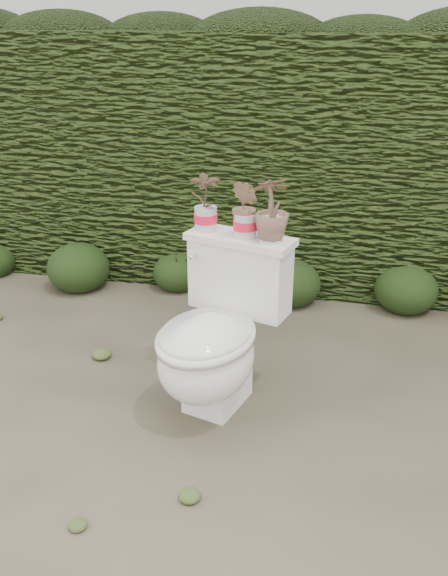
% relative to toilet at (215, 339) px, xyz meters
% --- Properties ---
extents(ground, '(60.00, 60.00, 0.00)m').
position_rel_toilet_xyz_m(ground, '(-0.14, 0.16, -0.36)').
color(ground, '#696048').
rests_on(ground, ground).
extents(hedge, '(8.00, 1.00, 1.60)m').
position_rel_toilet_xyz_m(hedge, '(-0.14, 1.76, 0.44)').
color(hedge, '#3A501A').
rests_on(hedge, ground).
extents(toilet, '(0.63, 0.78, 0.78)m').
position_rel_toilet_xyz_m(toilet, '(0.00, 0.00, 0.00)').
color(toilet, white).
rests_on(toilet, ground).
extents(potted_plant_left, '(0.15, 0.11, 0.27)m').
position_rel_toilet_xyz_m(potted_plant_left, '(-0.11, 0.28, 0.55)').
color(potted_plant_left, '#306C21').
rests_on(potted_plant_left, toilet).
extents(potted_plant_center, '(0.17, 0.18, 0.25)m').
position_rel_toilet_xyz_m(potted_plant_center, '(0.09, 0.22, 0.55)').
color(potted_plant_center, '#306C21').
rests_on(potted_plant_center, toilet).
extents(potted_plant_right, '(0.21, 0.21, 0.28)m').
position_rel_toilet_xyz_m(potted_plant_right, '(0.21, 0.19, 0.56)').
color(potted_plant_right, '#306C21').
rests_on(potted_plant_right, toilet).
extents(liriope_clump_2, '(0.42, 0.42, 0.33)m').
position_rel_toilet_xyz_m(liriope_clump_2, '(-1.20, 1.14, -0.19)').
color(liriope_clump_2, '#213512').
rests_on(liriope_clump_2, ground).
extents(liriope_clump_3, '(0.34, 0.34, 0.27)m').
position_rel_toilet_xyz_m(liriope_clump_3, '(-0.55, 1.28, -0.22)').
color(liriope_clump_3, '#213512').
rests_on(liriope_clump_3, ground).
extents(liriope_clump_4, '(0.38, 0.38, 0.31)m').
position_rel_toilet_xyz_m(liriope_clump_4, '(0.22, 1.21, -0.20)').
color(liriope_clump_4, '#213512').
rests_on(liriope_clump_4, ground).
extents(liriope_clump_5, '(0.39, 0.39, 0.31)m').
position_rel_toilet_xyz_m(liriope_clump_5, '(0.93, 1.26, -0.20)').
color(liriope_clump_5, '#213512').
rests_on(liriope_clump_5, ground).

